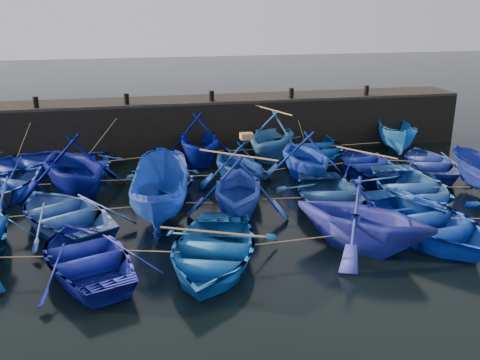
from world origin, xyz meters
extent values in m
plane|color=black|center=(0.00, 0.00, 0.00)|extent=(120.00, 120.00, 0.00)
cube|color=black|center=(0.00, 10.50, 1.25)|extent=(26.00, 2.50, 2.50)
cube|color=black|center=(0.00, 10.50, 2.56)|extent=(26.00, 2.50, 0.12)
cylinder|color=black|center=(-8.00, 9.60, 2.87)|extent=(0.24, 0.24, 0.50)
cylinder|color=black|center=(-4.00, 9.60, 2.87)|extent=(0.24, 0.24, 0.50)
cylinder|color=black|center=(0.00, 9.60, 2.87)|extent=(0.24, 0.24, 0.50)
cylinder|color=black|center=(4.00, 9.60, 2.87)|extent=(0.24, 0.24, 0.50)
cylinder|color=black|center=(8.00, 9.60, 2.87)|extent=(0.24, 0.24, 0.50)
imported|color=#1223A7|center=(-8.96, 7.49, 0.55)|extent=(6.39, 6.42, 1.10)
imported|color=#213FB9|center=(-5.87, 7.42, 0.45)|extent=(3.20, 4.40, 0.90)
imported|color=#000C86|center=(-0.92, 8.07, 1.17)|extent=(3.91, 4.51, 2.35)
imported|color=#2C67AD|center=(2.58, 7.96, 1.18)|extent=(5.76, 5.91, 2.37)
imported|color=navy|center=(4.58, 7.83, 0.57)|extent=(4.08, 5.61, 1.14)
imported|color=blue|center=(9.01, 7.92, 0.82)|extent=(2.81, 4.54, 1.64)
imported|color=#020A72|center=(-6.17, 4.70, 1.27)|extent=(5.74, 6.08, 2.54)
imported|color=navy|center=(-2.67, 4.56, 0.46)|extent=(3.30, 4.52, 0.92)
imported|color=navy|center=(0.23, 4.45, 0.98)|extent=(4.15, 4.50, 1.97)
imported|color=#1333BF|center=(3.16, 4.75, 1.08)|extent=(3.80, 4.33, 2.16)
imported|color=navy|center=(5.99, 5.01, 0.46)|extent=(3.45, 4.62, 0.92)
imported|color=#263A98|center=(8.84, 4.60, 0.45)|extent=(4.07, 4.96, 0.90)
imported|color=#264996|center=(-6.30, 1.59, 0.51)|extent=(5.52, 6.06, 1.03)
imported|color=#143895|center=(-3.16, 1.59, 0.98)|extent=(2.67, 5.29, 1.96)
imported|color=#1C3AC2|center=(-0.47, 1.38, 1.09)|extent=(4.52, 4.93, 2.19)
imported|color=navy|center=(2.89, 1.22, 0.52)|extent=(4.25, 5.47, 1.04)
imported|color=#2354B1|center=(6.13, 1.27, 0.55)|extent=(4.44, 5.77, 1.11)
imported|color=navy|center=(-5.42, -1.72, 0.48)|extent=(4.65, 5.46, 0.96)
imported|color=#1356AC|center=(-1.99, -2.20, 0.52)|extent=(5.03, 5.93, 1.05)
imported|color=#232DA7|center=(2.60, -2.08, 1.13)|extent=(5.65, 5.63, 2.26)
imported|color=blue|center=(4.99, -1.63, 0.56)|extent=(4.55, 5.88, 1.13)
cube|color=olive|center=(0.53, 4.45, 2.09)|extent=(0.48, 0.42, 0.24)
cylinder|color=tan|center=(-7.42, 7.46, 0.55)|extent=(1.29, 0.11, 0.04)
cylinder|color=tan|center=(-3.40, 7.75, 0.55)|extent=(3.16, 0.69, 0.04)
cylinder|color=tan|center=(0.83, 8.02, 0.55)|extent=(1.70, 0.15, 0.04)
cylinder|color=tan|center=(3.58, 7.89, 0.55)|extent=(0.22, 0.16, 0.04)
cylinder|color=tan|center=(6.80, 7.87, 0.55)|extent=(2.63, 0.13, 0.04)
cylinder|color=tan|center=(-7.62, 4.74, 0.55)|extent=(1.10, 0.12, 0.04)
cylinder|color=tan|center=(-4.42, 4.63, 0.55)|extent=(1.70, 0.18, 0.04)
cylinder|color=tan|center=(-1.22, 4.50, 0.55)|extent=(1.11, 0.15, 0.04)
cylinder|color=tan|center=(1.70, 4.60, 0.55)|extent=(1.13, 0.34, 0.04)
cylinder|color=tan|center=(4.57, 4.88, 0.55)|extent=(1.04, 0.30, 0.04)
cylinder|color=tan|center=(7.41, 4.81, 0.55)|extent=(1.06, 0.44, 0.04)
cylinder|color=tan|center=(-7.69, 1.56, 0.55)|extent=(0.97, 0.11, 0.04)
cylinder|color=tan|center=(-4.73, 1.59, 0.55)|extent=(1.34, 0.04, 0.04)
cylinder|color=tan|center=(-1.82, 1.49, 0.55)|extent=(0.90, 0.25, 0.04)
cylinder|color=tan|center=(1.21, 1.30, 0.55)|extent=(1.57, 0.20, 0.04)
cylinder|color=tan|center=(4.51, 1.24, 0.55)|extent=(1.44, 0.09, 0.04)
cylinder|color=tan|center=(7.70, 1.12, 0.55)|extent=(1.34, 0.33, 0.04)
cylinder|color=tan|center=(-7.12, -1.58, 0.55)|extent=(1.61, 0.31, 0.04)
cylinder|color=tan|center=(-3.70, -1.96, 0.55)|extent=(1.64, 0.52, 0.04)
cylinder|color=tan|center=(0.31, -2.14, 0.55)|extent=(2.79, 0.16, 0.04)
cylinder|color=tan|center=(3.80, -1.85, 0.55)|extent=(0.61, 0.48, 0.04)
cylinder|color=tan|center=(-8.48, 9.10, 1.58)|extent=(1.01, 0.85, 2.09)
cylinder|color=tan|center=(-4.94, 9.06, 1.58)|extent=(1.91, 0.92, 2.10)
cylinder|color=tan|center=(-0.46, 9.39, 1.58)|extent=(0.96, 0.27, 2.08)
cylinder|color=tan|center=(3.29, 9.33, 1.58)|extent=(1.46, 0.38, 2.09)
cylinder|color=tan|center=(4.29, 9.26, 1.58)|extent=(0.63, 0.52, 2.08)
cylinder|color=tan|center=(8.51, 9.31, 1.58)|extent=(1.05, 0.42, 2.09)
cylinder|color=#99724C|center=(2.58, 7.96, 2.40)|extent=(1.08, 2.84, 0.06)
cylinder|color=#99724C|center=(5.99, 5.01, 0.95)|extent=(1.77, 2.49, 0.06)
cylinder|color=#99724C|center=(-0.47, 1.38, 2.22)|extent=(2.34, 1.97, 0.06)
cylinder|color=#99724C|center=(-1.99, -2.20, 1.08)|extent=(2.74, 1.32, 0.06)
camera|label=1|loc=(-4.12, -15.67, 7.12)|focal=40.00mm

